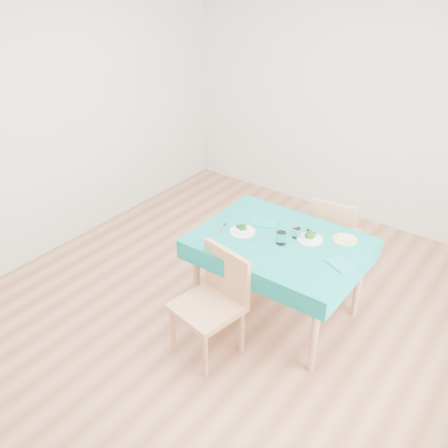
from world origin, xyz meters
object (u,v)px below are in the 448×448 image
Objects in this scene: chair_near at (207,292)px; chair_far at (336,229)px; side_plate at (345,239)px; table at (278,279)px; bowl_near at (243,229)px; bowl_far at (310,237)px.

chair_far is at bearing 88.46° from chair_near.
chair_far is 0.67m from side_plate.
table is 0.52m from bowl_near.
chair_far is at bearing 65.60° from bowl_near.
bowl_far is 1.04× the size of side_plate.
bowl_near is (-0.31, -0.08, 0.41)m from table.
chair_near is at bearing 69.58° from chair_far.
bowl_near and bowl_far have the same top height.
side_plate is (0.22, 0.17, -0.03)m from bowl_far.
chair_near is 0.65m from bowl_near.
bowl_near is at bearing 109.73° from chair_near.
bowl_far is (0.19, 0.14, 0.41)m from table.
chair_near is 5.58× the size of bowl_far.
bowl_far is at bearing 74.81° from chair_near.
bowl_far is at bearing -143.46° from side_plate.
bowl_near is 1.01× the size of bowl_far.
bowl_far is (0.08, -0.70, 0.29)m from chair_far.
bowl_far is (0.49, 0.22, -0.00)m from bowl_near.
chair_far is 1.06m from bowl_near.
side_plate reaches higher than table.
table is 0.86m from chair_far.
chair_near is 1.15× the size of chair_far.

